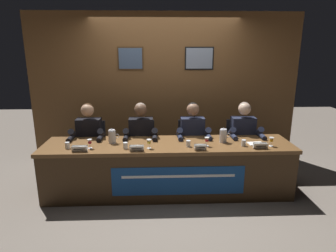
{
  "coord_description": "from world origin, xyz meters",
  "views": [
    {
      "loc": [
        -0.16,
        -3.82,
        2.01
      ],
      "look_at": [
        0.0,
        0.0,
        0.98
      ],
      "focal_mm": 31.02,
      "sensor_mm": 36.0,
      "label": 1
    }
  ],
  "objects_px": {
    "conference_table": "(168,162)",
    "nameplate_center_left": "(137,148)",
    "juice_glass_center_left": "(149,142)",
    "panelist_center_right": "(193,137)",
    "panelist_far_left": "(88,138)",
    "document_stack_far_right": "(256,144)",
    "nameplate_far_left": "(79,149)",
    "water_cup_center_left": "(125,146)",
    "water_pitcher_right_side": "(223,136)",
    "panelist_far_right": "(244,136)",
    "nameplate_far_right": "(260,146)",
    "water_pitcher_left_side": "(112,136)",
    "juice_glass_far_left": "(90,142)",
    "juice_glass_far_right": "(271,140)",
    "nameplate_center_right": "(200,147)",
    "chair_center_left": "(142,150)",
    "panelist_center_left": "(141,137)",
    "chair_center_right": "(191,149)",
    "chair_far_right": "(239,149)",
    "juice_glass_center_right": "(207,140)",
    "water_cup_far_right": "(244,143)",
    "chair_far_left": "(92,151)",
    "water_cup_center_right": "(188,144)",
    "water_cup_far_left": "(67,146)"
  },
  "relations": [
    {
      "from": "conference_table",
      "to": "nameplate_center_left",
      "type": "xyz_separation_m",
      "value": [
        -0.42,
        -0.19,
        0.27
      ]
    },
    {
      "from": "juice_glass_center_left",
      "to": "panelist_center_right",
      "type": "bearing_deg",
      "value": 40.92
    },
    {
      "from": "panelist_far_left",
      "to": "document_stack_far_right",
      "type": "xyz_separation_m",
      "value": [
        2.39,
        -0.45,
        0.03
      ]
    },
    {
      "from": "nameplate_far_left",
      "to": "water_cup_center_left",
      "type": "relative_size",
      "value": 2.34
    },
    {
      "from": "nameplate_center_left",
      "to": "water_pitcher_right_side",
      "type": "height_order",
      "value": "water_pitcher_right_side"
    },
    {
      "from": "panelist_far_right",
      "to": "nameplate_far_right",
      "type": "bearing_deg",
      "value": -87.54
    },
    {
      "from": "nameplate_far_left",
      "to": "water_pitcher_left_side",
      "type": "height_order",
      "value": "water_pitcher_left_side"
    },
    {
      "from": "juice_glass_far_left",
      "to": "nameplate_center_left",
      "type": "height_order",
      "value": "juice_glass_far_left"
    },
    {
      "from": "juice_glass_far_right",
      "to": "water_pitcher_left_side",
      "type": "bearing_deg",
      "value": 174.07
    },
    {
      "from": "nameplate_center_right",
      "to": "water_pitcher_left_side",
      "type": "height_order",
      "value": "water_pitcher_left_side"
    },
    {
      "from": "chair_center_left",
      "to": "water_pitcher_right_side",
      "type": "height_order",
      "value": "water_pitcher_right_side"
    },
    {
      "from": "nameplate_far_left",
      "to": "panelist_center_left",
      "type": "bearing_deg",
      "value": 41.0
    },
    {
      "from": "chair_center_right",
      "to": "chair_far_right",
      "type": "bearing_deg",
      "value": 0.0
    },
    {
      "from": "water_cup_center_left",
      "to": "water_pitcher_left_side",
      "type": "bearing_deg",
      "value": 130.06
    },
    {
      "from": "juice_glass_center_left",
      "to": "panelist_far_right",
      "type": "xyz_separation_m",
      "value": [
        1.44,
        0.56,
        -0.11
      ]
    },
    {
      "from": "panelist_center_left",
      "to": "water_cup_center_left",
      "type": "xyz_separation_m",
      "value": [
        -0.18,
        -0.56,
        0.06
      ]
    },
    {
      "from": "juice_glass_far_left",
      "to": "juice_glass_far_right",
      "type": "bearing_deg",
      "value": -0.32
    },
    {
      "from": "panelist_far_left",
      "to": "chair_far_right",
      "type": "distance_m",
      "value": 2.38
    },
    {
      "from": "panelist_far_left",
      "to": "panelist_center_left",
      "type": "relative_size",
      "value": 1.0
    },
    {
      "from": "panelist_far_left",
      "to": "nameplate_center_right",
      "type": "height_order",
      "value": "panelist_far_left"
    },
    {
      "from": "nameplate_far_right",
      "to": "chair_center_left",
      "type": "bearing_deg",
      "value": 152.52
    },
    {
      "from": "nameplate_far_left",
      "to": "document_stack_far_right",
      "type": "distance_m",
      "value": 2.36
    },
    {
      "from": "juice_glass_center_right",
      "to": "juice_glass_far_right",
      "type": "xyz_separation_m",
      "value": [
        0.87,
        -0.04,
        0.0
      ]
    },
    {
      "from": "water_cup_center_left",
      "to": "panelist_far_right",
      "type": "relative_size",
      "value": 0.07
    },
    {
      "from": "water_cup_far_right",
      "to": "water_pitcher_right_side",
      "type": "height_order",
      "value": "water_pitcher_right_side"
    },
    {
      "from": "chair_far_left",
      "to": "water_cup_center_right",
      "type": "relative_size",
      "value": 10.54
    },
    {
      "from": "chair_far_left",
      "to": "document_stack_far_right",
      "type": "height_order",
      "value": "chair_far_left"
    },
    {
      "from": "nameplate_far_right",
      "to": "juice_glass_far_left",
      "type": "bearing_deg",
      "value": 177.33
    },
    {
      "from": "chair_center_left",
      "to": "panelist_far_left",
      "type": "bearing_deg",
      "value": -165.8
    },
    {
      "from": "document_stack_far_right",
      "to": "juice_glass_center_left",
      "type": "bearing_deg",
      "value": -175.47
    },
    {
      "from": "water_cup_center_right",
      "to": "water_cup_far_right",
      "type": "xyz_separation_m",
      "value": [
        0.75,
        -0.01,
        0.0
      ]
    },
    {
      "from": "juice_glass_far_right",
      "to": "document_stack_far_right",
      "type": "distance_m",
      "value": 0.21
    },
    {
      "from": "nameplate_center_left",
      "to": "water_pitcher_right_side",
      "type": "xyz_separation_m",
      "value": [
        1.19,
        0.32,
        0.05
      ]
    },
    {
      "from": "nameplate_center_left",
      "to": "chair_far_left",
      "type": "bearing_deg",
      "value": 131.46
    },
    {
      "from": "chair_center_left",
      "to": "water_pitcher_left_side",
      "type": "distance_m",
      "value": 0.75
    },
    {
      "from": "panelist_center_left",
      "to": "water_cup_center_right",
      "type": "xyz_separation_m",
      "value": [
        0.66,
        -0.51,
        0.06
      ]
    },
    {
      "from": "nameplate_far_left",
      "to": "chair_center_right",
      "type": "bearing_deg",
      "value": 28.99
    },
    {
      "from": "juice_glass_far_right",
      "to": "conference_table",
      "type": "bearing_deg",
      "value": 177.26
    },
    {
      "from": "panelist_center_left",
      "to": "water_cup_far_right",
      "type": "xyz_separation_m",
      "value": [
        1.41,
        -0.52,
        0.06
      ]
    },
    {
      "from": "chair_far_right",
      "to": "water_pitcher_left_side",
      "type": "relative_size",
      "value": 4.27
    },
    {
      "from": "panelist_far_left",
      "to": "water_pitcher_left_side",
      "type": "bearing_deg",
      "value": -38.09
    },
    {
      "from": "water_cup_center_right",
      "to": "document_stack_far_right",
      "type": "xyz_separation_m",
      "value": [
        0.94,
        0.06,
        -0.03
      ]
    },
    {
      "from": "chair_center_left",
      "to": "juice_glass_far_right",
      "type": "height_order",
      "value": "chair_center_left"
    },
    {
      "from": "chair_far_left",
      "to": "nameplate_center_right",
      "type": "height_order",
      "value": "chair_far_left"
    },
    {
      "from": "juice_glass_far_right",
      "to": "water_pitcher_right_side",
      "type": "height_order",
      "value": "water_pitcher_right_side"
    },
    {
      "from": "chair_far_left",
      "to": "water_pitcher_right_side",
      "type": "bearing_deg",
      "value": -15.55
    },
    {
      "from": "water_cup_far_left",
      "to": "chair_center_right",
      "type": "distance_m",
      "value": 1.9
    },
    {
      "from": "chair_center_left",
      "to": "juice_glass_center_right",
      "type": "relative_size",
      "value": 7.23
    },
    {
      "from": "nameplate_center_left",
      "to": "nameplate_far_right",
      "type": "distance_m",
      "value": 1.62
    },
    {
      "from": "water_cup_center_left",
      "to": "water_cup_center_right",
      "type": "bearing_deg",
      "value": 3.44
    }
  ]
}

